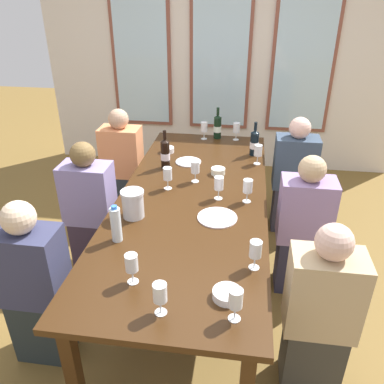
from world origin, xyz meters
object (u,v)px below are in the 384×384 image
(wine_glass_3, at_px, (168,175))
(seated_person_3, at_px, (319,316))
(white_plate_1, at_px, (188,162))
(seated_person_0, at_px, (123,167))
(wine_bottle_2, at_px, (254,143))
(tasting_bowl_0, at_px, (227,294))
(seated_person_2, at_px, (35,288))
(wine_glass_9, at_px, (219,184))
(seated_person_4, at_px, (91,212))
(wine_glass_1, at_px, (248,187))
(seated_person_5, at_px, (303,229))
(seated_person_1, at_px, (293,179))
(wine_bottle_0, at_px, (165,154))
(wine_glass_4, at_px, (236,299))
(metal_pitcher, at_px, (133,204))
(wine_glass_5, at_px, (204,127))
(wine_glass_6, at_px, (258,151))
(wine_glass_8, at_px, (236,128))
(white_plate_0, at_px, (217,218))
(wine_bottle_1, at_px, (218,127))
(wine_glass_10, at_px, (256,250))
(dining_table, at_px, (192,204))
(wine_glass_0, at_px, (132,263))
(wine_glass_2, at_px, (195,168))
(water_bottle, at_px, (116,224))
(wine_glass_7, at_px, (160,294))
(tasting_bowl_1, at_px, (167,150))
(tasting_bowl_2, at_px, (218,171))

(wine_glass_3, bearing_deg, seated_person_3, -42.94)
(white_plate_1, relative_size, seated_person_0, 0.20)
(wine_bottle_2, bearing_deg, tasting_bowl_0, -93.62)
(seated_person_2, bearing_deg, wine_glass_9, 40.46)
(seated_person_3, relative_size, seated_person_4, 1.00)
(wine_glass_1, relative_size, seated_person_5, 0.16)
(wine_glass_3, height_order, seated_person_1, seated_person_1)
(wine_bottle_0, xyz_separation_m, wine_glass_4, (0.66, -1.62, -0.01))
(metal_pitcher, xyz_separation_m, wine_glass_5, (0.29, 1.54, 0.03))
(wine_glass_6, height_order, wine_glass_8, same)
(white_plate_0, height_order, wine_bottle_1, wine_bottle_1)
(metal_pitcher, bearing_deg, seated_person_4, 143.07)
(wine_glass_10, relative_size, seated_person_2, 0.16)
(dining_table, height_order, wine_glass_4, wine_glass_4)
(white_plate_0, distance_m, metal_pitcher, 0.57)
(seated_person_1, bearing_deg, wine_glass_10, -102.78)
(wine_glass_0, bearing_deg, white_plate_0, 61.12)
(dining_table, height_order, seated_person_3, seated_person_3)
(wine_glass_5, height_order, seated_person_3, seated_person_3)
(wine_glass_5, bearing_deg, wine_bottle_0, -108.21)
(wine_bottle_2, distance_m, wine_glass_10, 1.63)
(wine_glass_5, bearing_deg, wine_glass_2, -87.47)
(seated_person_0, height_order, seated_person_4, same)
(wine_bottle_0, distance_m, wine_glass_3, 0.39)
(white_plate_1, bearing_deg, wine_glass_6, 5.02)
(white_plate_0, height_order, wine_glass_4, wine_glass_4)
(white_plate_0, xyz_separation_m, wine_glass_4, (0.16, -0.87, 0.12))
(wine_glass_3, distance_m, wine_glass_8, 1.23)
(wine_bottle_1, distance_m, seated_person_3, 2.26)
(wine_glass_8, height_order, seated_person_0, seated_person_0)
(wine_glass_4, height_order, wine_glass_10, same)
(wine_glass_3, distance_m, wine_glass_5, 1.12)
(metal_pitcher, relative_size, water_bottle, 0.79)
(wine_glass_7, xyz_separation_m, wine_glass_9, (0.18, 1.16, 0.00))
(wine_bottle_1, bearing_deg, wine_glass_9, -84.61)
(wine_glass_8, bearing_deg, tasting_bowl_1, -145.49)
(wine_glass_2, distance_m, wine_glass_5, 0.96)
(wine_glass_2, relative_size, wine_glass_5, 1.00)
(seated_person_2, bearing_deg, tasting_bowl_2, 52.69)
(wine_glass_6, distance_m, wine_glass_8, 0.61)
(wine_glass_9, height_order, seated_person_2, seated_person_2)
(wine_bottle_1, xyz_separation_m, seated_person_5, (0.75, -1.25, -0.33))
(white_plate_1, relative_size, water_bottle, 0.93)
(wine_glass_1, distance_m, wine_glass_4, 1.13)
(wine_bottle_0, distance_m, wine_glass_1, 0.85)
(dining_table, height_order, wine_glass_6, wine_glass_6)
(wine_bottle_2, relative_size, tasting_bowl_0, 2.09)
(metal_pitcher, relative_size, wine_glass_3, 1.09)
(wine_bottle_2, height_order, wine_glass_3, wine_bottle_2)
(tasting_bowl_0, bearing_deg, white_plate_1, 105.27)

